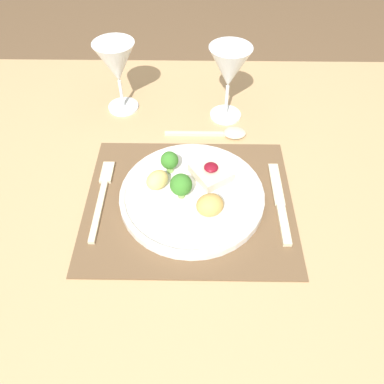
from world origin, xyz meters
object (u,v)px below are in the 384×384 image
at_px(dinner_plate, 192,193).
at_px(knife, 281,207).
at_px(wine_glass_far, 117,64).
at_px(spoon, 226,133).
at_px(wine_glass_near, 229,70).
at_px(fork, 103,193).

distance_m(dinner_plate, knife, 0.17).
distance_m(knife, wine_glass_far, 0.49).
bearing_deg(spoon, wine_glass_near, 85.09).
distance_m(dinner_plate, wine_glass_near, 0.30).
relative_size(spoon, wine_glass_far, 1.11).
height_order(dinner_plate, spoon, dinner_plate).
bearing_deg(knife, wine_glass_near, 107.22).
bearing_deg(knife, wine_glass_far, 136.78).
distance_m(fork, wine_glass_far, 0.31).
height_order(wine_glass_near, wine_glass_far, wine_glass_near).
xyz_separation_m(dinner_plate, spoon, (0.08, 0.20, -0.01)).
distance_m(spoon, wine_glass_near, 0.14).
height_order(spoon, wine_glass_near, wine_glass_near).
bearing_deg(knife, fork, 174.59).
distance_m(fork, spoon, 0.32).
relative_size(knife, spoon, 1.09).
bearing_deg(knife, dinner_plate, 171.98).
relative_size(dinner_plate, spoon, 1.50).
bearing_deg(wine_glass_near, spoon, -91.99).
xyz_separation_m(fork, knife, (0.35, -0.03, 0.00)).
bearing_deg(wine_glass_far, dinner_plate, -59.49).
xyz_separation_m(dinner_plate, knife, (0.17, -0.02, -0.01)).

